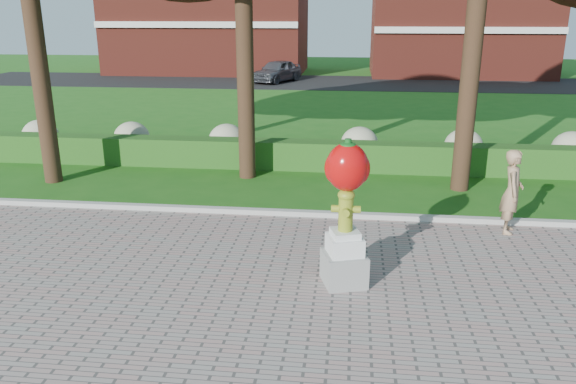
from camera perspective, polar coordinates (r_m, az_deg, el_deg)
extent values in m
plane|color=#1E5A16|center=(9.42, 1.25, -8.95)|extent=(100.00, 100.00, 0.00)
cube|color=#ADADA5|center=(12.14, 2.59, -2.31)|extent=(40.00, 0.18, 0.15)
cube|color=#1C4E16|center=(15.87, 3.64, 3.72)|extent=(24.00, 0.70, 0.80)
ellipsoid|color=#A2A47D|center=(19.42, -23.85, 5.28)|extent=(1.10, 1.10, 0.99)
ellipsoid|color=#A2A47D|center=(18.10, -15.58, 5.34)|extent=(1.10, 1.10, 0.99)
ellipsoid|color=#A2A47D|center=(17.21, -6.23, 5.26)|extent=(1.10, 1.10, 0.99)
ellipsoid|color=#A2A47D|center=(16.79, 7.26, 4.92)|extent=(1.10, 1.10, 0.99)
ellipsoid|color=#A2A47D|center=(17.10, 17.39, 4.47)|extent=(1.10, 1.10, 0.99)
ellipsoid|color=#A2A47D|center=(17.91, 26.87, 3.94)|extent=(1.10, 1.10, 0.99)
cube|color=black|center=(36.63, 5.46, 11.01)|extent=(50.00, 8.00, 0.02)
cube|color=maroon|center=(43.73, -7.99, 16.58)|extent=(14.00, 8.00, 7.00)
cube|color=maroon|center=(43.01, 16.92, 15.60)|extent=(12.00, 8.00, 6.40)
cylinder|color=black|center=(15.50, -24.15, 13.01)|extent=(0.44, 0.44, 6.72)
cylinder|color=black|center=(14.69, -4.39, 13.18)|extent=(0.44, 0.44, 6.16)
cylinder|color=black|center=(14.16, 18.33, 14.48)|extent=(0.44, 0.44, 7.28)
cube|color=gray|center=(9.18, 5.70, -7.70)|extent=(0.81, 0.81, 0.52)
cube|color=silver|center=(9.01, 5.78, -5.36)|extent=(0.65, 0.65, 0.29)
cube|color=silver|center=(8.93, 5.82, -4.19)|extent=(0.52, 0.52, 0.10)
cylinder|color=olive|center=(8.81, 5.89, -2.12)|extent=(0.23, 0.23, 0.58)
ellipsoid|color=olive|center=(8.72, 5.95, -0.31)|extent=(0.27, 0.27, 0.19)
cylinder|color=olive|center=(8.79, 4.81, -1.69)|extent=(0.13, 0.11, 0.11)
cylinder|color=olive|center=(8.79, 6.99, -1.77)|extent=(0.13, 0.11, 0.11)
cylinder|color=olive|center=(8.64, 5.88, -2.07)|extent=(0.13, 0.13, 0.13)
cylinder|color=olive|center=(8.69, 5.97, 0.22)|extent=(0.08, 0.08, 0.05)
ellipsoid|color=#B80A09|center=(8.59, 6.04, 2.54)|extent=(0.65, 0.59, 0.76)
ellipsoid|color=#B80A09|center=(8.60, 4.79, 2.45)|extent=(0.32, 0.32, 0.48)
ellipsoid|color=#B80A09|center=(8.60, 7.29, 2.36)|extent=(0.32, 0.32, 0.48)
cylinder|color=#125218|center=(8.50, 6.12, 4.99)|extent=(0.10, 0.10, 0.13)
ellipsoid|color=#125218|center=(8.51, 6.12, 4.78)|extent=(0.25, 0.25, 0.08)
imported|color=tan|center=(11.86, 21.81, 0.04)|extent=(0.53, 0.69, 1.69)
imported|color=#414349|center=(36.64, -1.12, 12.20)|extent=(3.17, 4.43, 1.40)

